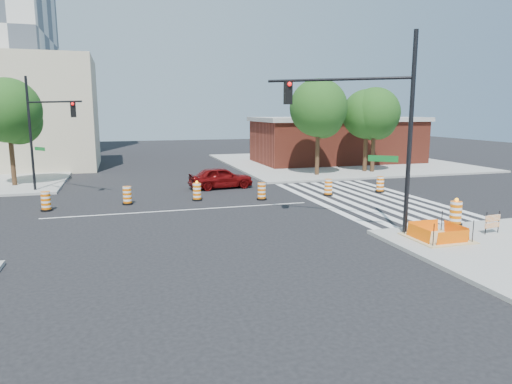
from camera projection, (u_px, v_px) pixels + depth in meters
The scene contains 22 objects.
ground at pixel (182, 210), 24.25m from camera, with size 120.00×120.00×0.00m, color black.
sidewalk_ne at pixel (336, 162), 46.29m from camera, with size 22.00×22.00×0.15m, color gray.
crosswalk_east at pixel (365, 199), 27.34m from camera, with size 6.75×13.50×0.01m.
lane_centerline at pixel (182, 210), 24.25m from camera, with size 14.00×0.12×0.01m, color silver.
excavation_pit at pixel (437, 237), 18.26m from camera, with size 2.20×2.20×0.90m.
brick_storefront at pixel (337, 140), 45.90m from camera, with size 16.50×8.50×4.60m.
beige_midrise at pixel (13, 113), 40.74m from camera, with size 14.00×10.00×10.00m, color #C0B592.
red_coupe at pixel (221, 178), 31.00m from camera, with size 1.75×4.34×1.48m, color #5A0708.
signal_pole_se at pixel (368, 115), 19.04m from camera, with size 4.97×3.95×8.21m.
signal_pole_nw at pixel (43, 124), 28.08m from camera, with size 3.59×4.26×7.21m.
pit_drum at pixel (456, 214), 20.34m from camera, with size 0.63×0.63×1.25m.
barricade at pixel (493, 221), 18.97m from camera, with size 0.80×0.12×0.95m.
tree_north_b at pixel (9, 114), 30.75m from camera, with size 4.37×4.37×7.42m.
tree_north_c at pixel (319, 111), 35.88m from camera, with size 4.54×4.54×7.72m.
tree_north_d at pixel (367, 117), 38.21m from camera, with size 4.13×4.13×7.02m.
tree_north_e at pixel (375, 116), 37.91m from camera, with size 4.21×4.21×7.15m.
median_drum_1 at pixel (46, 202), 23.99m from camera, with size 0.60×0.60×1.02m.
median_drum_2 at pixel (127, 196), 25.67m from camera, with size 0.60×0.60×1.02m.
median_drum_3 at pixel (197, 192), 26.79m from camera, with size 0.60×0.60×1.18m.
median_drum_4 at pixel (262, 192), 26.99m from camera, with size 0.60×0.60×1.02m.
median_drum_5 at pixel (328, 188), 28.37m from camera, with size 0.60×0.60×1.02m.
median_drum_6 at pixel (380, 185), 29.51m from camera, with size 0.60×0.60×1.02m.
Camera 1 is at (-3.03, -23.84, 5.19)m, focal length 32.00 mm.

